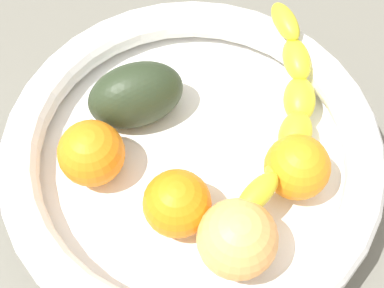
{
  "coord_description": "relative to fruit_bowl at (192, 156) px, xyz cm",
  "views": [
    {
      "loc": [
        -17.14,
        16.85,
        51.51
      ],
      "look_at": [
        0.0,
        0.0,
        8.5
      ],
      "focal_mm": 52.5,
      "sensor_mm": 36.0,
      "label": 1
    }
  ],
  "objects": [
    {
      "name": "orange_front",
      "position": [
        5.51,
        6.89,
        2.3
      ],
      "size": [
        5.92,
        5.92,
        5.92
      ],
      "primitive_type": "sphere",
      "color": "orange",
      "rests_on": "fruit_bowl"
    },
    {
      "name": "banana_draped_left",
      "position": [
        -3.75,
        -8.81,
        2.37
      ],
      "size": [
        14.24,
        19.51,
        4.77
      ],
      "color": "yellow",
      "rests_on": "fruit_bowl"
    },
    {
      "name": "kitchen_counter",
      "position": [
        0.0,
        0.0,
        -4.65
      ],
      "size": [
        120.0,
        120.0,
        3.0
      ],
      "primitive_type": "cube",
      "color": "#656359",
      "rests_on": "ground"
    },
    {
      "name": "peach_blush",
      "position": [
        -8.84,
        3.62,
        2.65
      ],
      "size": [
        6.61,
        6.61,
        6.61
      ],
      "primitive_type": "sphere",
      "color": "#F8AA5A",
      "rests_on": "fruit_bowl"
    },
    {
      "name": "fruit_bowl",
      "position": [
        0.0,
        0.0,
        0.0
      ],
      "size": [
        34.48,
        34.48,
        6.09
      ],
      "color": "white",
      "rests_on": "kitchen_counter"
    },
    {
      "name": "orange_mid_right",
      "position": [
        -3.13,
        4.82,
        2.25
      ],
      "size": [
        5.8,
        5.8,
        5.8
      ],
      "primitive_type": "sphere",
      "color": "orange",
      "rests_on": "fruit_bowl"
    },
    {
      "name": "avocado_dark",
      "position": [
        7.42,
        0.12,
        2.18
      ],
      "size": [
        8.97,
        10.61,
        6.54
      ],
      "primitive_type": "ellipsoid",
      "rotation": [
        0.0,
        0.0,
        1.13
      ],
      "color": "#2A3721",
      "rests_on": "fruit_bowl"
    },
    {
      "name": "orange_mid_left",
      "position": [
        -7.94,
        -4.9,
        2.23
      ],
      "size": [
        5.76,
        5.76,
        5.76
      ],
      "primitive_type": "sphere",
      "color": "orange",
      "rests_on": "fruit_bowl"
    }
  ]
}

